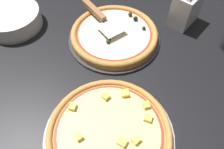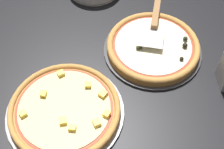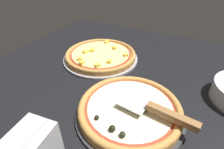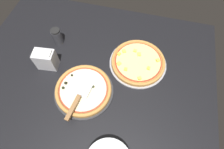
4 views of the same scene
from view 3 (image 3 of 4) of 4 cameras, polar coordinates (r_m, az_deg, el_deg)
The scene contains 6 objects.
ground_plane at distance 62.87cm, azimuth -5.31°, elevation -9.93°, with size 150.54×119.34×3.60cm, color black.
pizza_pan_front at distance 57.15cm, azimuth 5.68°, elevation -12.36°, with size 34.23×34.23×1.00cm, color #2D2D30.
pizza_front at distance 55.62cm, azimuth 5.80°, elevation -10.87°, with size 32.18×32.18×4.22cm.
pizza_pan_back at distance 85.94cm, azimuth -3.70°, elevation 5.41°, with size 35.78×35.78×1.00cm, color #939399.
pizza_back at distance 84.99cm, azimuth -3.76°, elevation 6.56°, with size 33.63×33.63×3.57cm.
serving_spatula at distance 51.30cm, azimuth 16.49°, elevation -11.90°, with size 8.94×23.40×2.00cm.
Camera 3 is at (-37.15, -25.78, 41.88)cm, focal length 28.00 mm.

